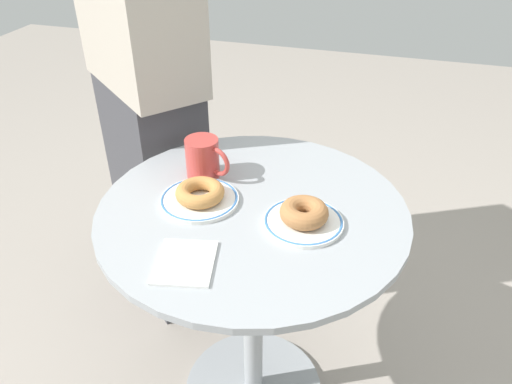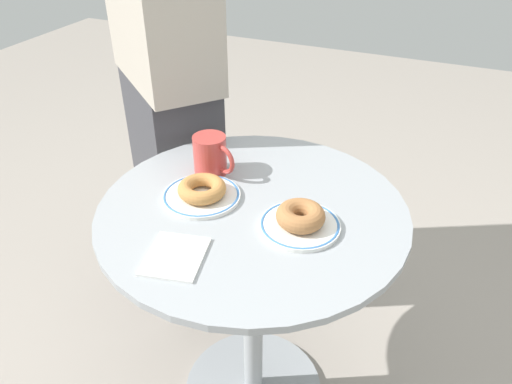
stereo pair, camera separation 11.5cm
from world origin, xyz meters
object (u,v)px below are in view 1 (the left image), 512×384
object	(u,v)px
person_figure	(148,97)
coffee_mug	(204,158)
cafe_table	(253,282)
paper_napkin	(185,262)
donut_cinnamon	(304,212)
plate_left	(200,199)
donut_old_fashioned	(200,192)
plate_right	(303,222)

from	to	relation	value
person_figure	coffee_mug	bearing A→B (deg)	-43.02
cafe_table	paper_napkin	world-z (taller)	paper_napkin
cafe_table	donut_cinnamon	size ratio (longest dim) A/B	6.71
plate_left	person_figure	world-z (taller)	person_figure
plate_left	donut_old_fashioned	xyz separation A→B (m)	(0.00, -0.00, 0.02)
donut_old_fashioned	paper_napkin	size ratio (longest dim) A/B	0.85
plate_right	paper_napkin	world-z (taller)	plate_right
paper_napkin	plate_left	bearing A→B (deg)	104.31
plate_left	plate_right	xyz separation A→B (m)	(0.26, -0.02, -0.00)
plate_left	plate_right	distance (m)	0.26
plate_left	coffee_mug	distance (m)	0.13
plate_right	donut_old_fashioned	bearing A→B (deg)	176.80
cafe_table	donut_old_fashioned	world-z (taller)	donut_old_fashioned
donut_cinnamon	paper_napkin	xyz separation A→B (m)	(-0.20, -0.20, -0.03)
plate_right	person_figure	xyz separation A→B (m)	(-0.59, 0.41, 0.07)
plate_right	coffee_mug	xyz separation A→B (m)	(-0.29, 0.13, 0.05)
coffee_mug	person_figure	xyz separation A→B (m)	(-0.30, 0.28, 0.02)
plate_right	person_figure	world-z (taller)	person_figure
donut_old_fashioned	cafe_table	bearing A→B (deg)	7.34
plate_right	paper_napkin	xyz separation A→B (m)	(-0.20, -0.20, -0.00)
plate_left	coffee_mug	bearing A→B (deg)	105.37
donut_old_fashioned	plate_right	bearing A→B (deg)	-3.20
coffee_mug	plate_right	bearing A→B (deg)	-24.44
cafe_table	person_figure	xyz separation A→B (m)	(-0.46, 0.38, 0.32)
plate_right	donut_cinnamon	xyz separation A→B (m)	(0.00, 0.00, 0.03)
donut_cinnamon	donut_old_fashioned	bearing A→B (deg)	176.80
plate_right	paper_napkin	bearing A→B (deg)	-135.82
plate_left	coffee_mug	world-z (taller)	coffee_mug
cafe_table	donut_cinnamon	distance (m)	0.31
person_figure	plate_right	bearing A→B (deg)	-34.82
plate_left	donut_cinnamon	size ratio (longest dim) A/B	1.72
donut_old_fashioned	person_figure	size ratio (longest dim) A/B	0.07
plate_right	donut_old_fashioned	size ratio (longest dim) A/B	1.55
donut_cinnamon	cafe_table	bearing A→B (deg)	166.76
cafe_table	person_figure	world-z (taller)	person_figure
paper_napkin	cafe_table	bearing A→B (deg)	71.94
donut_cinnamon	paper_napkin	size ratio (longest dim) A/B	0.80
paper_napkin	donut_cinnamon	bearing A→B (deg)	44.18
person_figure	donut_old_fashioned	bearing A→B (deg)	-49.96
cafe_table	paper_napkin	xyz separation A→B (m)	(-0.07, -0.23, 0.25)
cafe_table	donut_cinnamon	world-z (taller)	donut_cinnamon
donut_cinnamon	paper_napkin	bearing A→B (deg)	-135.82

